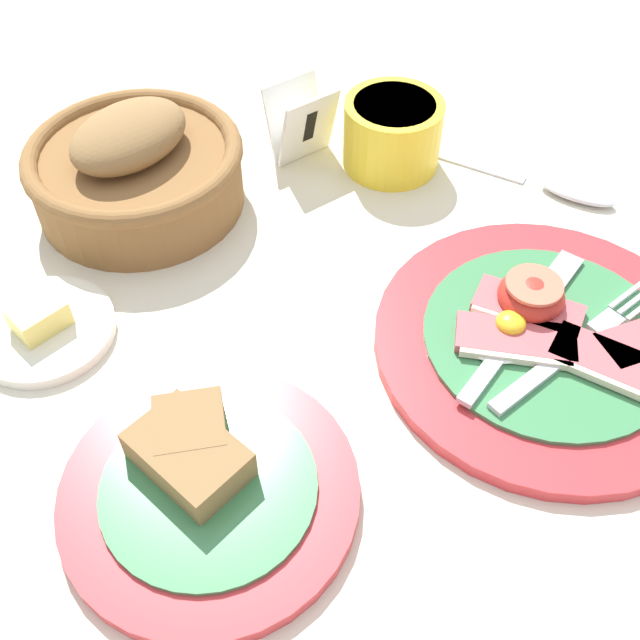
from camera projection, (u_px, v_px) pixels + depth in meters
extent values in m
plane|color=beige|center=(440.00, 382.00, 0.56)|extent=(3.00, 3.00, 0.00)
cylinder|color=red|center=(546.00, 344.00, 0.58)|extent=(0.27, 0.27, 0.01)
cylinder|color=#3D7F4C|center=(548.00, 337.00, 0.57)|extent=(0.19, 0.19, 0.00)
cube|color=#BC5156|center=(515.00, 339.00, 0.56)|extent=(0.09, 0.09, 0.01)
cube|color=beige|center=(516.00, 355.00, 0.55)|extent=(0.07, 0.07, 0.01)
cube|color=#BC5156|center=(608.00, 361.00, 0.55)|extent=(0.07, 0.09, 0.01)
cube|color=beige|center=(602.00, 376.00, 0.54)|extent=(0.04, 0.07, 0.01)
cube|color=#BC5156|center=(528.00, 308.00, 0.58)|extent=(0.07, 0.09, 0.01)
cube|color=beige|center=(523.00, 322.00, 0.57)|extent=(0.05, 0.07, 0.01)
ellipsoid|color=red|center=(531.00, 296.00, 0.58)|extent=(0.05, 0.05, 0.03)
cylinder|color=#DB664C|center=(534.00, 285.00, 0.57)|extent=(0.04, 0.04, 0.00)
ellipsoid|color=white|center=(504.00, 331.00, 0.57)|extent=(0.07, 0.06, 0.01)
ellipsoid|color=yellow|center=(511.00, 323.00, 0.57)|extent=(0.02, 0.02, 0.01)
cube|color=silver|center=(544.00, 372.00, 0.54)|extent=(0.11, 0.02, 0.00)
cube|color=silver|center=(606.00, 324.00, 0.57)|extent=(0.03, 0.02, 0.00)
cube|color=silver|center=(634.00, 301.00, 0.59)|extent=(0.04, 0.01, 0.00)
cube|color=silver|center=(626.00, 296.00, 0.59)|extent=(0.04, 0.01, 0.00)
cube|color=silver|center=(499.00, 355.00, 0.55)|extent=(0.11, 0.05, 0.00)
cube|color=#9EA0A5|center=(553.00, 283.00, 0.60)|extent=(0.08, 0.04, 0.00)
cylinder|color=red|center=(210.00, 492.00, 0.49)|extent=(0.20, 0.20, 0.01)
cylinder|color=#3D7F4C|center=(209.00, 486.00, 0.49)|extent=(0.14, 0.14, 0.00)
cube|color=olive|center=(190.00, 430.00, 0.50)|extent=(0.06, 0.06, 0.03)
cube|color=olive|center=(189.00, 455.00, 0.49)|extent=(0.07, 0.09, 0.02)
cylinder|color=yellow|center=(392.00, 134.00, 0.71)|extent=(0.09, 0.09, 0.07)
cylinder|color=white|center=(395.00, 107.00, 0.69)|extent=(0.08, 0.08, 0.01)
cylinder|color=brown|center=(138.00, 178.00, 0.68)|extent=(0.19, 0.19, 0.06)
torus|color=brown|center=(133.00, 153.00, 0.66)|extent=(0.19, 0.19, 0.02)
ellipsoid|color=olive|center=(129.00, 136.00, 0.64)|extent=(0.13, 0.11, 0.04)
cylinder|color=silver|center=(45.00, 330.00, 0.59)|extent=(0.11, 0.11, 0.01)
cube|color=#F4E06B|center=(39.00, 317.00, 0.58)|extent=(0.05, 0.04, 0.02)
cube|color=white|center=(309.00, 129.00, 0.71)|extent=(0.06, 0.02, 0.07)
cube|color=white|center=(294.00, 117.00, 0.72)|extent=(0.06, 0.02, 0.07)
cube|color=black|center=(310.00, 126.00, 0.71)|extent=(0.01, 0.01, 0.04)
cube|color=silver|center=(472.00, 163.00, 0.73)|extent=(0.06, 0.10, 0.01)
ellipsoid|color=silver|center=(578.00, 193.00, 0.70)|extent=(0.06, 0.07, 0.01)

